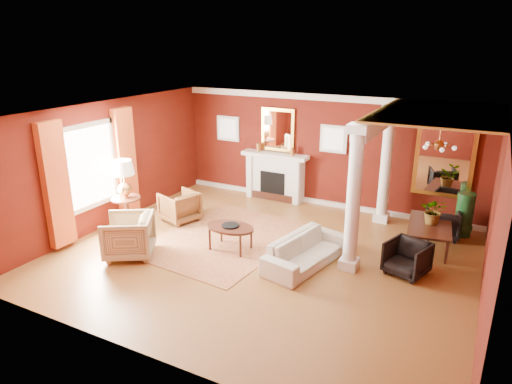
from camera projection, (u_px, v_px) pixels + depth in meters
The scene contains 27 objects.
ground at pixel (263, 256), 9.29m from camera, with size 8.00×8.00×0.00m, color brown.
room_shell at pixel (263, 160), 8.64m from camera, with size 8.04×7.04×2.92m.
fireplace at pixel (275, 176), 12.44m from camera, with size 1.85×0.42×1.29m.
overmantel_mirror at pixel (278, 130), 12.16m from camera, with size 0.95×0.07×1.15m.
flank_window_left at pixel (228, 128), 12.87m from camera, with size 0.70×0.07×0.70m.
flank_window_right at pixel (333, 139), 11.52m from camera, with size 0.70×0.07×0.70m.
left_window at pixel (93, 172), 10.03m from camera, with size 0.21×2.55×2.60m.
column_front at pixel (354, 198), 8.34m from camera, with size 0.36×0.36×2.80m.
column_back at pixel (386, 164), 10.61m from camera, with size 0.36×0.36×2.80m.
header_beam at pixel (380, 120), 9.31m from camera, with size 0.30×3.20×0.32m, color white.
amber_ceiling at pixel (440, 113), 8.60m from camera, with size 2.30×3.40×0.04m, color gold.
dining_mirror at pixel (444, 161), 10.43m from camera, with size 1.30×0.07×1.70m.
chandelier at pixel (439, 145), 8.82m from camera, with size 0.60×0.62×0.75m.
crown_trim at pixel (326, 98), 11.30m from camera, with size 8.00×0.08×0.16m, color white.
base_trim at pixel (321, 202), 12.18m from camera, with size 8.00×0.08×0.12m, color white.
rug at pixel (225, 238), 10.09m from camera, with size 2.66×3.54×0.01m, color maroon.
sofa at pixel (306, 246), 8.83m from camera, with size 1.99×0.58×0.78m, color beige.
armchair_leopard at pixel (180, 205), 10.97m from camera, with size 0.78×0.73×0.81m, color black.
armchair_stripe at pixel (128, 234), 9.15m from camera, with size 0.93×0.87×0.96m, color tan.
coffee_table at pixel (230, 228), 9.43m from camera, with size 1.04×1.04×0.53m.
coffee_book at pixel (230, 220), 9.46m from camera, with size 0.15×0.02×0.20m, color black.
side_table at pixel (124, 183), 10.28m from camera, with size 0.66×0.66×1.64m.
dining_table at pixel (431, 229), 9.54m from camera, with size 1.51×0.53×0.84m, color black.
dining_chair_near at pixel (407, 257), 8.47m from camera, with size 0.70×0.65×0.72m, color black.
dining_chair_far at pixel (442, 222), 10.08m from camera, with size 0.69×0.65×0.71m, color black.
green_urn at pixel (464, 219), 10.16m from camera, with size 0.42×0.42×1.00m.
potted_plant at pixel (436, 200), 9.35m from camera, with size 0.52×0.58×0.45m, color #26591E.
Camera 1 is at (3.74, -7.51, 4.20)m, focal length 32.00 mm.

